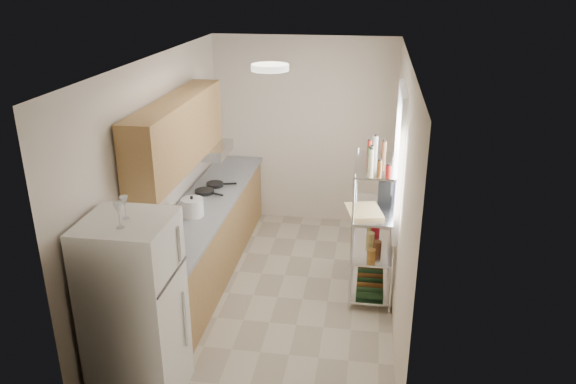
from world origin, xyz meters
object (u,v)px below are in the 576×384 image
at_px(refrigerator, 135,312).
at_px(cutting_board, 364,211).
at_px(rice_cooker, 192,207).
at_px(frying_pan_large, 205,192).
at_px(espresso_machine, 387,187).

height_order(refrigerator, cutting_board, refrigerator).
bearing_deg(rice_cooker, cutting_board, 3.59).
xyz_separation_m(frying_pan_large, cutting_board, (1.90, -0.55, 0.11)).
bearing_deg(frying_pan_large, refrigerator, -65.09).
bearing_deg(frying_pan_large, cutting_board, 5.54).
height_order(rice_cooker, frying_pan_large, rice_cooker).
height_order(rice_cooker, espresso_machine, espresso_machine).
height_order(refrigerator, espresso_machine, refrigerator).
relative_size(refrigerator, espresso_machine, 5.88).
xyz_separation_m(refrigerator, frying_pan_large, (-0.13, 2.40, 0.11)).
xyz_separation_m(cutting_board, espresso_machine, (0.24, 0.43, 0.12)).
height_order(rice_cooker, cutting_board, rice_cooker).
bearing_deg(frying_pan_large, rice_cooker, -62.73).
distance_m(refrigerator, rice_cooker, 1.74).
xyz_separation_m(frying_pan_large, espresso_machine, (2.14, -0.12, 0.23)).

